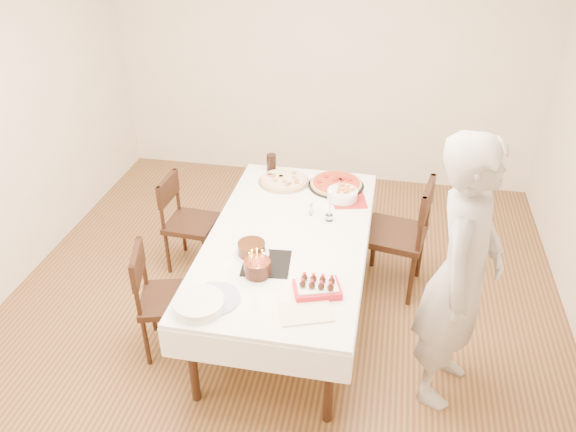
% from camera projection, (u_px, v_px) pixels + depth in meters
% --- Properties ---
extents(floor, '(5.00, 5.00, 0.00)m').
position_uv_depth(floor, '(277.00, 319.00, 4.42)').
color(floor, '#53321C').
rests_on(floor, ground).
extents(wall_back, '(4.50, 0.04, 2.70)m').
position_uv_depth(wall_back, '(326.00, 58.00, 5.79)').
color(wall_back, '#F3E7CC').
rests_on(wall_back, floor).
extents(dining_table, '(1.62, 2.35, 0.75)m').
position_uv_depth(dining_table, '(288.00, 276.00, 4.28)').
color(dining_table, white).
rests_on(dining_table, floor).
extents(chair_right_savory, '(0.60, 0.60, 1.01)m').
position_uv_depth(chair_right_savory, '(395.00, 235.00, 4.53)').
color(chair_right_savory, black).
rests_on(chair_right_savory, floor).
extents(chair_left_savory, '(0.46, 0.46, 0.85)m').
position_uv_depth(chair_left_savory, '(191.00, 223.00, 4.82)').
color(chair_left_savory, black).
rests_on(chair_left_savory, floor).
extents(chair_left_dessert, '(0.55, 0.55, 0.87)m').
position_uv_depth(chair_left_dessert, '(170.00, 299.00, 3.96)').
color(chair_left_dessert, black).
rests_on(chair_left_dessert, floor).
extents(person, '(0.64, 0.79, 1.87)m').
position_uv_depth(person, '(461.00, 276.00, 3.38)').
color(person, '#AAA6A0').
rests_on(person, floor).
extents(pizza_white, '(0.48, 0.48, 0.04)m').
position_uv_depth(pizza_white, '(284.00, 180.00, 4.75)').
color(pizza_white, beige).
rests_on(pizza_white, dining_table).
extents(pizza_pepperoni, '(0.55, 0.55, 0.04)m').
position_uv_depth(pizza_pepperoni, '(336.00, 184.00, 4.70)').
color(pizza_pepperoni, red).
rests_on(pizza_pepperoni, dining_table).
extents(red_placemat, '(0.32, 0.32, 0.01)m').
position_uv_depth(red_placemat, '(349.00, 201.00, 4.51)').
color(red_placemat, '#B21E1E').
rests_on(red_placemat, dining_table).
extents(pasta_bowl, '(0.32, 0.32, 0.08)m').
position_uv_depth(pasta_bowl, '(342.00, 195.00, 4.50)').
color(pasta_bowl, white).
rests_on(pasta_bowl, dining_table).
extents(taper_candle, '(0.06, 0.06, 0.27)m').
position_uv_depth(taper_candle, '(330.00, 205.00, 4.18)').
color(taper_candle, white).
rests_on(taper_candle, dining_table).
extents(shaker_pair, '(0.09, 0.09, 0.08)m').
position_uv_depth(shaker_pair, '(311.00, 211.00, 4.30)').
color(shaker_pair, white).
rests_on(shaker_pair, dining_table).
extents(cola_glass, '(0.11, 0.11, 0.16)m').
position_uv_depth(cola_glass, '(271.00, 163.00, 4.91)').
color(cola_glass, black).
rests_on(cola_glass, dining_table).
extents(layer_cake, '(0.30, 0.30, 0.10)m').
position_uv_depth(layer_cake, '(252.00, 249.00, 3.85)').
color(layer_cake, '#361B0D').
rests_on(layer_cake, dining_table).
extents(cake_board, '(0.35, 0.35, 0.01)m').
position_uv_depth(cake_board, '(266.00, 263.00, 3.79)').
color(cake_board, black).
rests_on(cake_board, dining_table).
extents(birthday_cake, '(0.19, 0.19, 0.16)m').
position_uv_depth(birthday_cake, '(257.00, 263.00, 3.64)').
color(birthday_cake, black).
rests_on(birthday_cake, dining_table).
extents(strawberry_box, '(0.34, 0.27, 0.07)m').
position_uv_depth(strawberry_box, '(317.00, 288.00, 3.51)').
color(strawberry_box, red).
rests_on(strawberry_box, dining_table).
extents(box_lid, '(0.37, 0.31, 0.03)m').
position_uv_depth(box_lid, '(306.00, 313.00, 3.37)').
color(box_lid, beige).
rests_on(box_lid, dining_table).
extents(plate_stack, '(0.38, 0.38, 0.06)m').
position_uv_depth(plate_stack, '(199.00, 304.00, 3.39)').
color(plate_stack, white).
rests_on(plate_stack, dining_table).
extents(china_plate, '(0.36, 0.36, 0.01)m').
position_uv_depth(china_plate, '(215.00, 298.00, 3.47)').
color(china_plate, white).
rests_on(china_plate, dining_table).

